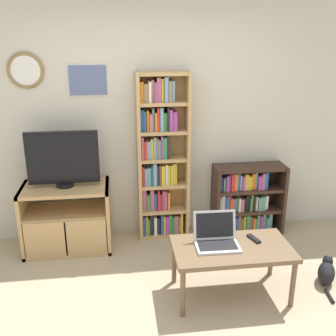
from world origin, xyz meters
TOP-DOWN VIEW (x-y plane):
  - ground_plane at (0.00, 0.00)m, footprint 18.00×18.00m
  - wall_back at (-0.01, 1.79)m, footprint 6.74×0.09m
  - tv_stand at (-0.86, 1.46)m, footprint 0.91×0.52m
  - television at (-0.85, 1.48)m, footprint 0.73×0.18m
  - bookshelf_tall at (0.17, 1.64)m, footprint 0.56×0.25m
  - bookshelf_short at (1.14, 1.61)m, footprint 0.81×0.30m
  - coffee_table at (0.65, 0.45)m, footprint 1.02×0.56m
  - laptop at (0.52, 0.52)m, footprint 0.38×0.31m
  - remote_near_laptop at (0.88, 0.55)m, footprint 0.09×0.17m
  - cat at (1.60, 0.50)m, footprint 0.27×0.47m

SIDE VIEW (x-z plane):
  - ground_plane at x=0.00m, z-range 0.00..0.00m
  - cat at x=1.60m, z-range -0.02..0.23m
  - tv_stand at x=-0.86m, z-range 0.00..0.71m
  - bookshelf_short at x=1.14m, z-range -0.02..0.79m
  - coffee_table at x=0.65m, z-range 0.19..0.66m
  - remote_near_laptop at x=0.88m, z-range 0.48..0.50m
  - laptop at x=0.52m, z-range 0.41..0.68m
  - bookshelf_tall at x=0.17m, z-range -0.02..1.83m
  - television at x=-0.85m, z-range 0.72..1.30m
  - wall_back at x=-0.01m, z-range 0.01..2.61m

